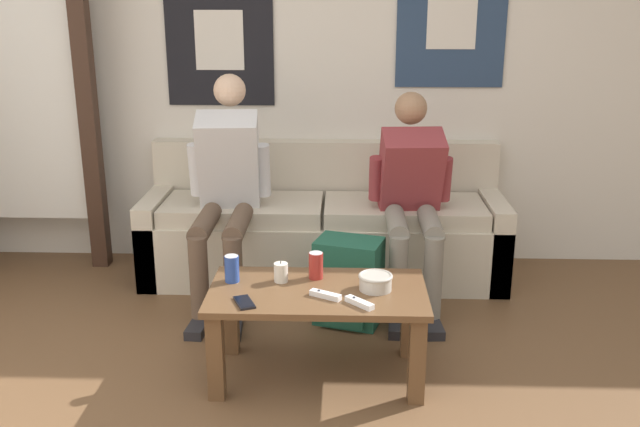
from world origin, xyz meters
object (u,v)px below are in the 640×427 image
object	(u,v)px
person_seated_teen	(412,192)
coffee_table	(318,307)
game_controller_near_right	(359,303)
cell_phone	(244,302)
couch	(324,231)
person_seated_adult	(226,183)
drink_can_red	(316,265)
backpack	(348,284)
drink_can_blue	(232,269)
ceramic_bowl	(375,281)
pillar_candle	(281,272)
game_controller_near_left	(325,295)

from	to	relation	value
person_seated_teen	coffee_table	bearing A→B (deg)	-118.40
coffee_table	person_seated_teen	world-z (taller)	person_seated_teen
game_controller_near_right	cell_phone	xyz separation A→B (m)	(-0.49, 0.00, -0.01)
couch	person_seated_adult	bearing A→B (deg)	-148.55
person_seated_teen	drink_can_red	size ratio (longest dim) A/B	9.25
coffee_table	backpack	distance (m)	0.59
drink_can_red	person_seated_adult	bearing A→B (deg)	124.58
backpack	cell_phone	bearing A→B (deg)	-121.71
drink_can_blue	cell_phone	world-z (taller)	drink_can_blue
ceramic_bowl	drink_can_red	bearing A→B (deg)	155.06
drink_can_blue	drink_can_red	size ratio (longest dim) A/B	1.00
drink_can_blue	drink_can_red	bearing A→B (deg)	7.97
couch	backpack	bearing A→B (deg)	-77.52
pillar_candle	game_controller_near_left	bearing A→B (deg)	-39.79
pillar_candle	drink_can_red	distance (m)	0.16
game_controller_near_right	cell_phone	world-z (taller)	game_controller_near_right
backpack	cell_phone	xyz separation A→B (m)	(-0.44, -0.72, 0.21)
coffee_table	ceramic_bowl	distance (m)	0.29
ceramic_bowl	game_controller_near_left	size ratio (longest dim) A/B	1.07
ceramic_bowl	person_seated_adult	bearing A→B (deg)	131.75
backpack	drink_can_red	bearing A→B (deg)	-109.63
drink_can_blue	game_controller_near_right	bearing A→B (deg)	-22.71
ceramic_bowl	drink_can_red	size ratio (longest dim) A/B	1.23
game_controller_near_right	cell_phone	size ratio (longest dim) A/B	0.84
pillar_candle	drink_can_blue	world-z (taller)	drink_can_blue
person_seated_adult	person_seated_teen	size ratio (longest dim) A/B	1.08
person_seated_teen	game_controller_near_right	world-z (taller)	person_seated_teen
ceramic_bowl	game_controller_near_right	distance (m)	0.19
coffee_table	cell_phone	size ratio (longest dim) A/B	6.40
couch	game_controller_near_right	xyz separation A→B (m)	(0.19, -1.39, 0.16)
ceramic_bowl	game_controller_near_right	bearing A→B (deg)	-113.48
coffee_table	person_seated_adult	bearing A→B (deg)	121.11
person_seated_teen	ceramic_bowl	size ratio (longest dim) A/B	7.51
person_seated_teen	ceramic_bowl	world-z (taller)	person_seated_teen
ceramic_bowl	cell_phone	bearing A→B (deg)	-163.38
backpack	person_seated_adult	bearing A→B (deg)	153.19
game_controller_near_right	person_seated_teen	bearing A→B (deg)	73.98
cell_phone	person_seated_teen	bearing A→B (deg)	53.28
person_seated_teen	game_controller_near_right	size ratio (longest dim) A/B	9.08
drink_can_blue	cell_phone	size ratio (longest dim) A/B	0.82
ceramic_bowl	drink_can_red	distance (m)	0.30
pillar_candle	cell_phone	size ratio (longest dim) A/B	0.66
drink_can_red	game_controller_near_right	distance (m)	0.36
ceramic_bowl	pillar_candle	bearing A→B (deg)	169.58
drink_can_blue	coffee_table	bearing A→B (deg)	-11.29
ceramic_bowl	drink_can_red	xyz separation A→B (m)	(-0.27, 0.12, 0.02)
drink_can_blue	pillar_candle	bearing A→B (deg)	1.67
person_seated_teen	game_controller_near_right	distance (m)	1.12
coffee_table	game_controller_near_left	size ratio (longest dim) A/B	6.78
pillar_candle	cell_phone	world-z (taller)	pillar_candle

